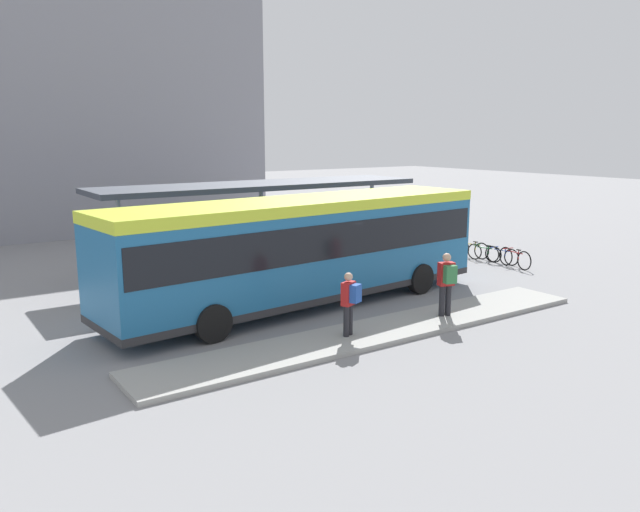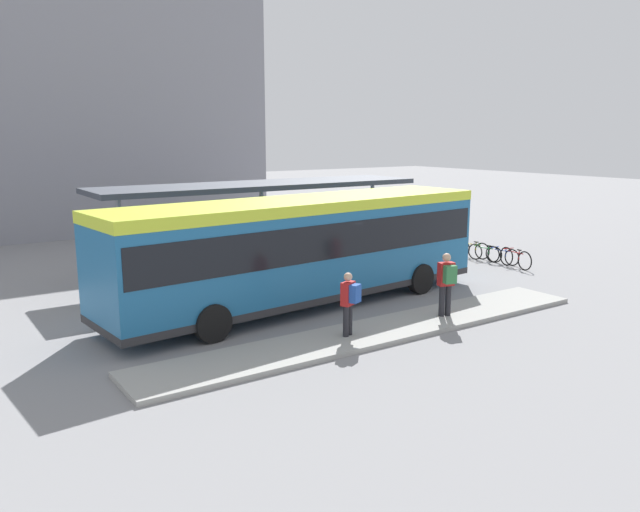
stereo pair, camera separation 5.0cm
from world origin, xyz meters
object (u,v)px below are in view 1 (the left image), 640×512
bicycle_blue (502,255)px  city_bus (303,244)px  bicycle_red (515,258)px  pedestrian_waiting (350,300)px  bicycle_green (484,253)px  pedestrian_companion (447,280)px  bicycle_yellow (472,249)px

bicycle_blue → city_bus: bearing=89.6°
bicycle_red → bicycle_blue: 0.78m
pedestrian_waiting → bicycle_blue: (10.43, 4.01, -0.69)m
city_bus → bicycle_green: 9.72m
pedestrian_companion → bicycle_blue: pedestrian_companion is taller
pedestrian_waiting → bicycle_red: pedestrian_waiting is taller
pedestrian_waiting → pedestrian_companion: size_ratio=0.91×
bicycle_yellow → bicycle_blue: bearing=171.4°
bicycle_red → pedestrian_companion: bearing=124.4°
city_bus → bicycle_blue: size_ratio=7.94×
bicycle_red → bicycle_yellow: 2.28m
bicycle_yellow → bicycle_red: bearing=167.1°
bicycle_blue → bicycle_green: size_ratio=1.01×
bicycle_red → bicycle_yellow: bicycle_red is taller
bicycle_green → city_bus: bearing=88.8°
bicycle_red → bicycle_green: bearing=7.3°
bicycle_green → bicycle_red: bearing=168.5°
bicycle_yellow → bicycle_green: bearing=162.7°
pedestrian_waiting → bicycle_red: (10.27, 3.25, -0.65)m
city_bus → pedestrian_waiting: city_bus is taller
bicycle_red → city_bus: bearing=98.5°
bicycle_green → bicycle_yellow: size_ratio=0.95×
bicycle_blue → bicycle_yellow: (-0.01, 1.52, 0.01)m
bicycle_red → bicycle_blue: size_ratio=1.10×
bicycle_blue → pedestrian_waiting: bearing=106.6°
city_bus → pedestrian_companion: size_ratio=7.09×
bicycle_green → bicycle_yellow: (0.11, 0.76, 0.02)m
bicycle_red → bicycle_green: bicycle_red is taller
pedestrian_companion → bicycle_red: (7.11, 3.38, -0.74)m
pedestrian_waiting → pedestrian_companion: bearing=-115.8°
bicycle_green → bicycle_yellow: 0.77m
pedestrian_companion → bicycle_red: pedestrian_companion is taller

